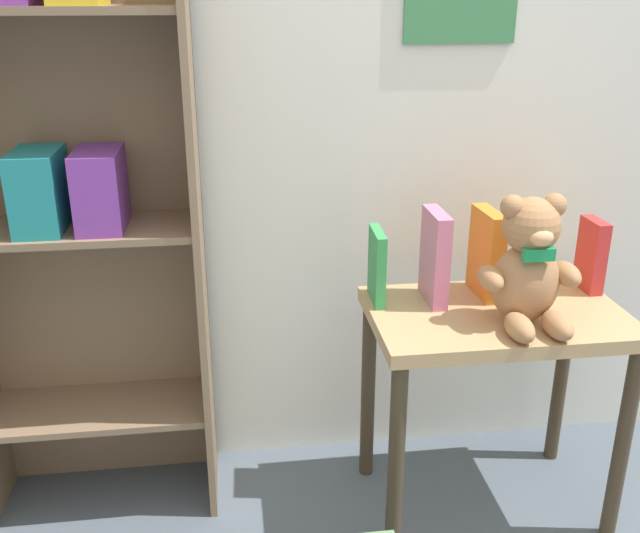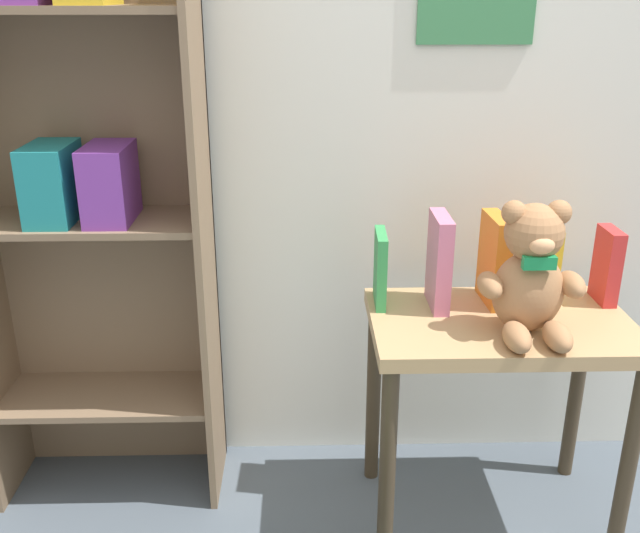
# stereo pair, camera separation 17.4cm
# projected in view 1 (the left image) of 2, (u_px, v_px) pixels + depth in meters

# --- Properties ---
(wall_back) EXTENTS (4.80, 0.07, 2.50)m
(wall_back) POSITION_uv_depth(u_px,v_px,m) (376.00, 28.00, 1.85)
(wall_back) COLOR silver
(wall_back) RESTS_ON ground_plane
(bookshelf_side) EXTENTS (0.60, 0.27, 1.59)m
(bookshelf_side) POSITION_uv_depth(u_px,v_px,m) (75.00, 190.00, 1.75)
(bookshelf_side) COLOR #7F664C
(bookshelf_side) RESTS_ON ground_plane
(display_table) EXTENTS (0.64, 0.40, 0.59)m
(display_table) POSITION_uv_depth(u_px,v_px,m) (494.00, 346.00, 1.83)
(display_table) COLOR tan
(display_table) RESTS_ON ground_plane
(teddy_bear) EXTENTS (0.24, 0.22, 0.32)m
(teddy_bear) POSITION_uv_depth(u_px,v_px,m) (529.00, 267.00, 1.68)
(teddy_bear) COLOR #A8754C
(teddy_bear) RESTS_ON display_table
(book_standing_green) EXTENTS (0.03, 0.13, 0.19)m
(book_standing_green) POSITION_uv_depth(u_px,v_px,m) (377.00, 266.00, 1.82)
(book_standing_green) COLOR #33934C
(book_standing_green) RESTS_ON display_table
(book_standing_pink) EXTENTS (0.04, 0.15, 0.24)m
(book_standing_pink) POSITION_uv_depth(u_px,v_px,m) (435.00, 257.00, 1.81)
(book_standing_pink) COLOR #D17093
(book_standing_pink) RESTS_ON display_table
(book_standing_orange) EXTENTS (0.05, 0.15, 0.23)m
(book_standing_orange) POSITION_uv_depth(u_px,v_px,m) (486.00, 253.00, 1.85)
(book_standing_orange) COLOR orange
(book_standing_orange) RESTS_ON display_table
(book_standing_yellow) EXTENTS (0.03, 0.11, 0.20)m
(book_standing_yellow) POSITION_uv_depth(u_px,v_px,m) (538.00, 256.00, 1.88)
(book_standing_yellow) COLOR gold
(book_standing_yellow) RESTS_ON display_table
(book_standing_red) EXTENTS (0.04, 0.10, 0.20)m
(book_standing_red) POSITION_uv_depth(u_px,v_px,m) (591.00, 255.00, 1.89)
(book_standing_red) COLOR red
(book_standing_red) RESTS_ON display_table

